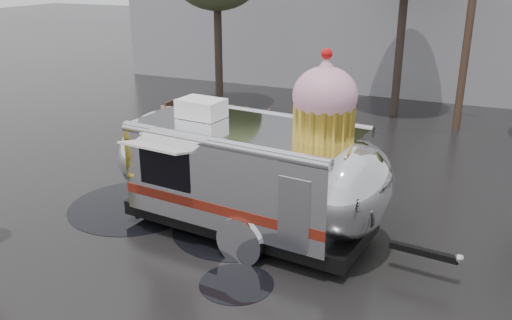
% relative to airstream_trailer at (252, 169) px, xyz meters
% --- Properties ---
extents(puddles, '(6.38, 4.59, 0.01)m').
position_rel_airstream_trailer_xyz_m(puddles, '(-1.68, -0.18, -1.56)').
color(puddles, black).
rests_on(puddles, ground).
extents(utility_pole, '(1.60, 0.28, 9.00)m').
position_rel_airstream_trailer_xyz_m(utility_pole, '(3.65, 10.67, 3.06)').
color(utility_pole, '#473323').
rests_on(utility_pole, ground).
extents(barricade_row, '(4.30, 0.80, 1.00)m').
position_rel_airstream_trailer_xyz_m(barricade_row, '(-4.40, 6.64, -1.04)').
color(barricade_row, '#473323').
rests_on(barricade_row, ground).
extents(airstream_trailer, '(8.25, 3.40, 4.46)m').
position_rel_airstream_trailer_xyz_m(airstream_trailer, '(0.00, 0.00, 0.00)').
color(airstream_trailer, silver).
rests_on(airstream_trailer, ground).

